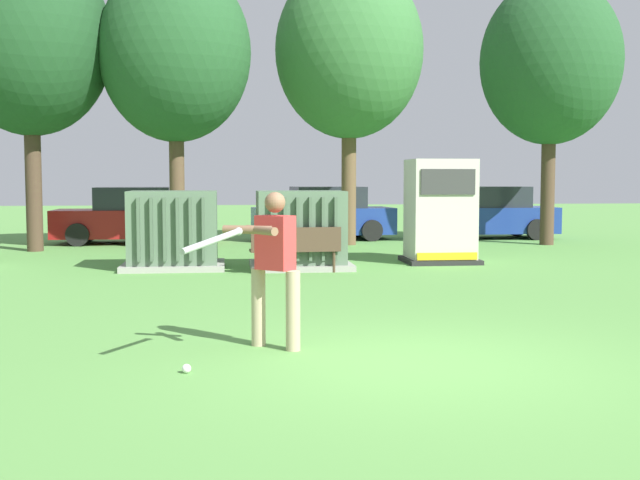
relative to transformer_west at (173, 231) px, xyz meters
The scene contains 14 objects.
ground_plane 9.50m from the transformer_west, 71.74° to the right, with size 96.00×96.00×0.00m, color #5B9947.
transformer_west is the anchor object (origin of this frame).
transformer_mid_west 2.65m from the transformer_west, ahead, with size 2.10×1.70×1.62m.
generator_enclosure 5.86m from the transformer_west, ahead, with size 1.60×1.40×2.30m.
park_bench 2.69m from the transformer_west, 23.43° to the right, with size 1.82×0.53×0.92m.
batter 8.30m from the transformer_west, 78.98° to the right, with size 1.25×1.38×1.74m.
sports_ball 9.21m from the transformer_west, 85.70° to the right, with size 0.09×0.09×0.09m, color white.
tree_left 7.43m from the transformer_west, 130.54° to the left, with size 4.09×4.09×7.81m.
tree_center_left 6.08m from the transformer_west, 92.18° to the left, with size 3.88×3.88×7.42m.
tree_center_right 8.48m from the transformer_west, 50.41° to the left, with size 4.12×4.12×7.87m.
tree_right 12.02m from the transformer_west, 25.60° to the left, with size 3.89×3.89×7.43m.
parked_car_leftmost 6.89m from the transformer_west, 103.81° to the left, with size 4.21×1.93×1.62m.
parked_car_left_of_center 8.41m from the transformer_west, 61.04° to the left, with size 4.35×2.23×1.62m.
parked_car_right_of_center 11.77m from the transformer_west, 38.53° to the left, with size 4.20×1.92×1.62m.
Camera 1 is at (-1.89, -7.96, 1.90)m, focal length 45.18 mm.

